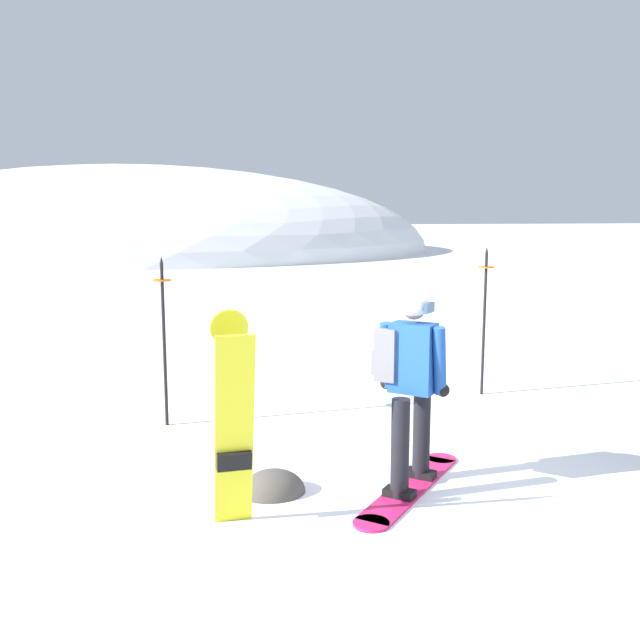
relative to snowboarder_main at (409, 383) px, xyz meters
name	(u,v)px	position (x,y,z in m)	size (l,w,h in m)	color
ground_plane	(409,485)	(0.04, 0.05, -0.92)	(300.00, 300.00, 0.00)	white
ridge_peak_main	(139,250)	(-2.06, 40.98, -0.92)	(37.72, 33.94, 10.78)	white
snowboarder_main	(409,383)	(0.00, 0.00, 0.00)	(1.37, 1.40, 1.71)	#D11E5B
spare_snowboard	(233,421)	(-1.51, -0.36, -0.09)	(0.28, 0.38, 1.63)	yellow
piste_marker_near	(485,311)	(2.10, 2.61, 0.17)	(0.20, 0.20, 1.91)	black
piste_marker_far	(164,330)	(-1.89, 2.33, 0.15)	(0.20, 0.20, 1.86)	black
rock_dark	(273,492)	(-1.12, 0.21, -0.92)	(0.55, 0.47, 0.39)	#4C4742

